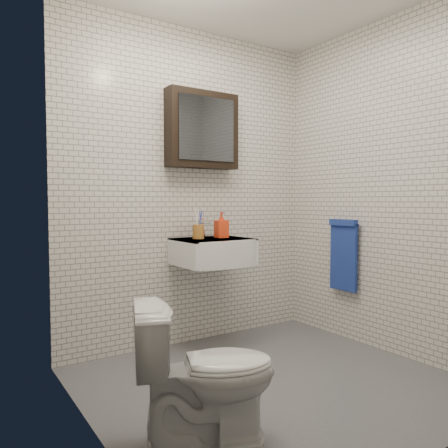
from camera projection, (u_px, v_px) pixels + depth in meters
name	position (u px, v px, depth m)	size (l,w,h in m)	color
ground	(271.00, 382.00, 2.73)	(2.20, 2.00, 0.01)	#515359
room_shell	(272.00, 147.00, 2.65)	(2.22, 2.02, 2.51)	silver
washbasin	(215.00, 251.00, 3.33)	(0.55, 0.50, 0.20)	white
faucet	(202.00, 229.00, 3.49)	(0.06, 0.20, 0.15)	silver
mirror_cabinet	(202.00, 130.00, 3.44)	(0.60, 0.15, 0.60)	black
towel_rail	(344.00, 252.00, 3.56)	(0.09, 0.30, 0.58)	silver
toothbrush_cup	(198.00, 231.00, 3.34)	(0.12, 0.12, 0.24)	#AD6E2B
soap_bottle	(221.00, 225.00, 3.43)	(0.09, 0.09, 0.20)	orange
toilet	(206.00, 372.00, 2.05)	(0.38, 0.66, 0.67)	white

